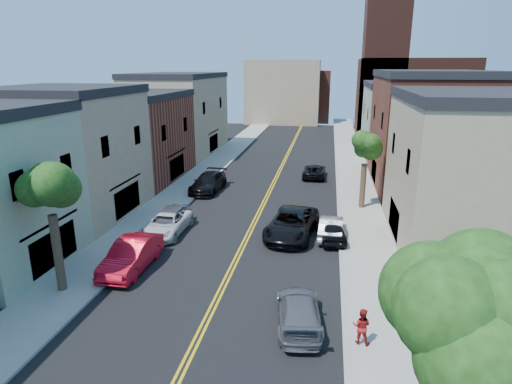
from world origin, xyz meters
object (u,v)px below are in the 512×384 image
at_px(black_car_left, 208,182).
at_px(white_pickup, 166,224).
at_px(red_sedan, 132,255).
at_px(grey_car_right, 299,311).
at_px(silver_car_right, 331,227).
at_px(dark_car_right_far, 314,171).
at_px(black_suv_lane, 292,224).
at_px(black_car_right, 331,230).
at_px(pedestrian_right, 362,326).
at_px(grey_car_left, 170,219).

bearing_deg(black_car_left, white_pickup, -86.77).
distance_m(red_sedan, grey_car_right, 10.37).
bearing_deg(silver_car_right, black_car_left, -37.35).
bearing_deg(white_pickup, dark_car_right_far, 62.79).
distance_m(white_pickup, black_suv_lane, 8.47).
relative_size(black_car_right, pedestrian_right, 2.69).
xyz_separation_m(white_pickup, black_car_right, (11.00, 0.81, 0.00)).
xyz_separation_m(grey_car_left, grey_car_right, (9.60, -10.02, -0.13)).
xyz_separation_m(red_sedan, grey_car_right, (9.60, -3.92, -0.17)).
xyz_separation_m(red_sedan, pedestrian_right, (12.20, -5.01, 0.08)).
height_order(grey_car_left, black_car_right, grey_car_left).
height_order(black_car_left, pedestrian_right, pedestrian_right).
xyz_separation_m(silver_car_right, black_suv_lane, (-2.60, -0.20, 0.17)).
xyz_separation_m(black_car_left, black_suv_lane, (8.40, -9.49, 0.05)).
distance_m(black_car_left, black_suv_lane, 12.68).
relative_size(white_pickup, black_car_left, 0.91).
bearing_deg(grey_car_right, red_sedan, -29.10).
height_order(grey_car_left, silver_car_right, grey_car_left).
relative_size(white_pickup, black_suv_lane, 0.82).
height_order(black_car_right, silver_car_right, black_car_right).
relative_size(white_pickup, silver_car_right, 1.20).
bearing_deg(red_sedan, black_suv_lane, 38.14).
distance_m(white_pickup, black_car_right, 11.03).
xyz_separation_m(white_pickup, grey_car_left, (0.00, 0.73, 0.10)).
distance_m(white_pickup, black_car_left, 10.56).
bearing_deg(red_sedan, grey_car_left, 90.71).
bearing_deg(black_car_left, grey_car_left, -86.77).
distance_m(silver_car_right, black_suv_lane, 2.61).
bearing_deg(pedestrian_right, black_car_right, -71.86).
height_order(red_sedan, black_suv_lane, black_suv_lane).
distance_m(red_sedan, white_pickup, 5.37).
distance_m(black_car_right, silver_car_right, 0.45).
height_order(red_sedan, black_car_left, red_sedan).
xyz_separation_m(red_sedan, grey_car_left, (0.00, 6.10, -0.04)).
relative_size(white_pickup, black_car_right, 1.22).
relative_size(grey_car_right, black_suv_lane, 0.75).
height_order(red_sedan, pedestrian_right, same).
height_order(black_suv_lane, pedestrian_right, black_suv_lane).
bearing_deg(black_car_left, black_car_right, -38.31).
bearing_deg(black_suv_lane, black_car_right, 1.67).
height_order(grey_car_right, pedestrian_right, pedestrian_right).
relative_size(grey_car_right, dark_car_right_far, 0.99).
height_order(black_car_right, dark_car_right_far, black_car_right).
distance_m(grey_car_right, pedestrian_right, 2.83).
bearing_deg(silver_car_right, red_sedan, 33.93).
xyz_separation_m(black_car_left, black_car_right, (11.00, -9.75, -0.11)).
bearing_deg(grey_car_right, pedestrian_right, 150.30).
bearing_deg(dark_car_right_far, pedestrian_right, 96.74).
bearing_deg(grey_car_left, red_sedan, -90.07).
distance_m(red_sedan, grey_car_left, 6.10).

